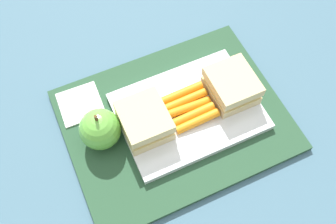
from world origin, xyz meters
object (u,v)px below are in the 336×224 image
at_px(sandwich_half_right, 145,121).
at_px(apple, 100,129).
at_px(paper_napkin, 80,104).
at_px(sandwich_half_left, 232,86).
at_px(carrot_sticks_bundle, 189,107).
at_px(food_tray, 188,111).

height_order(sandwich_half_right, apple, apple).
distance_m(apple, paper_napkin, 0.08).
xyz_separation_m(sandwich_half_right, apple, (0.07, -0.02, -0.00)).
bearing_deg(apple, paper_napkin, -79.66).
relative_size(apple, paper_napkin, 1.09).
bearing_deg(sandwich_half_left, apple, -4.02).
relative_size(carrot_sticks_bundle, paper_napkin, 1.11).
xyz_separation_m(sandwich_half_left, apple, (0.22, -0.02, -0.00)).
xyz_separation_m(food_tray, sandwich_half_right, (0.08, 0.00, 0.03)).
relative_size(sandwich_half_right, carrot_sticks_bundle, 1.03).
bearing_deg(sandwich_half_right, paper_napkin, -47.95).
height_order(food_tray, apple, apple).
relative_size(food_tray, sandwich_half_left, 2.88).
xyz_separation_m(apple, paper_napkin, (0.01, -0.08, -0.03)).
bearing_deg(food_tray, sandwich_half_left, 180.00).
xyz_separation_m(sandwich_half_right, paper_napkin, (0.08, -0.09, -0.03)).
height_order(sandwich_half_left, paper_napkin, sandwich_half_left).
bearing_deg(apple, sandwich_half_right, 167.01).
relative_size(sandwich_half_left, sandwich_half_right, 1.00).
bearing_deg(carrot_sticks_bundle, apple, -6.08).
bearing_deg(paper_napkin, sandwich_half_left, 159.09).
bearing_deg(carrot_sticks_bundle, sandwich_half_left, 179.95).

